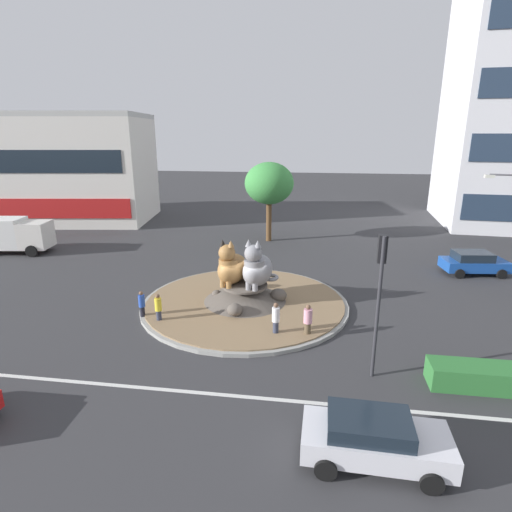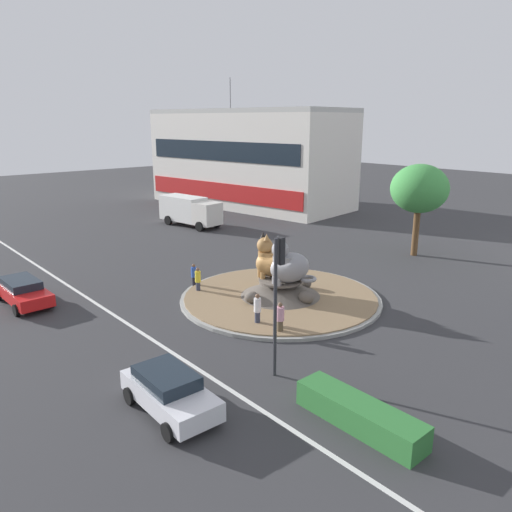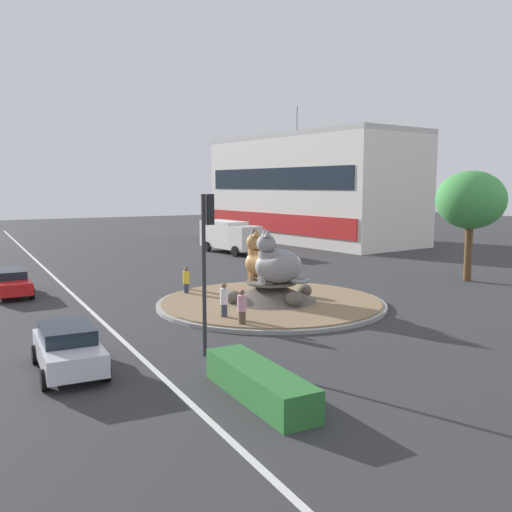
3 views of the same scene
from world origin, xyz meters
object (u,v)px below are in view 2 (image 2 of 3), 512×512
object	(u,v)px
cat_statue_grey	(288,266)
shophouse_block	(250,158)
pedestrian_yellow_shirt	(198,280)
hatchback_near_shophouse	(23,291)
cat_statue_tabby	(273,260)
parked_car_right	(169,391)
pedestrian_blue_shirt	(194,275)
pedestrian_pink_shirt	(280,318)
traffic_light_mast	(278,282)
pedestrian_white_shirt	(257,309)
broadleaf_tree_behind_island	(419,189)
delivery_box_truck	(190,210)

from	to	relation	value
cat_statue_grey	shophouse_block	bearing A→B (deg)	-113.16
pedestrian_yellow_shirt	hatchback_near_shophouse	distance (m)	9.70
cat_statue_tabby	pedestrian_yellow_shirt	bearing A→B (deg)	-28.87
cat_statue_tabby	parked_car_right	distance (m)	12.54
pedestrian_blue_shirt	hatchback_near_shophouse	xyz separation A→B (m)	(-4.06, -8.67, -0.06)
parked_car_right	shophouse_block	bearing A→B (deg)	137.58
shophouse_block	pedestrian_yellow_shirt	bearing A→B (deg)	-53.79
pedestrian_blue_shirt	pedestrian_pink_shirt	world-z (taller)	pedestrian_pink_shirt
traffic_light_mast	pedestrian_white_shirt	distance (m)	5.66
pedestrian_yellow_shirt	parked_car_right	size ratio (longest dim) A/B	0.38
shophouse_block	cat_statue_tabby	bearing A→B (deg)	-46.04
pedestrian_yellow_shirt	shophouse_block	bearing A→B (deg)	82.32
cat_statue_grey	traffic_light_mast	xyz separation A→B (m)	(5.44, -5.98, 1.72)
traffic_light_mast	pedestrian_yellow_shirt	size ratio (longest dim) A/B	3.50
cat_statue_grey	shophouse_block	world-z (taller)	shophouse_block
broadleaf_tree_behind_island	pedestrian_pink_shirt	xyz separation A→B (m)	(3.83, -17.72, -4.15)
pedestrian_yellow_shirt	parked_car_right	bearing A→B (deg)	-91.19
hatchback_near_shophouse	parked_car_right	size ratio (longest dim) A/B	1.14
broadleaf_tree_behind_island	hatchback_near_shophouse	world-z (taller)	broadleaf_tree_behind_island
traffic_light_mast	hatchback_near_shophouse	bearing A→B (deg)	108.54
pedestrian_white_shirt	traffic_light_mast	bearing A→B (deg)	-99.77
pedestrian_white_shirt	pedestrian_pink_shirt	xyz separation A→B (m)	(1.47, 0.13, -0.05)
delivery_box_truck	pedestrian_blue_shirt	bearing A→B (deg)	-40.93
cat_statue_tabby	hatchback_near_shophouse	world-z (taller)	cat_statue_tabby
cat_statue_tabby	pedestrian_pink_shirt	distance (m)	5.63
pedestrian_pink_shirt	parked_car_right	bearing A→B (deg)	-0.83
cat_statue_tabby	shophouse_block	size ratio (longest dim) A/B	0.10
delivery_box_truck	traffic_light_mast	bearing A→B (deg)	-35.04
shophouse_block	hatchback_near_shophouse	distance (m)	35.99
hatchback_near_shophouse	pedestrian_blue_shirt	bearing A→B (deg)	63.58
pedestrian_pink_shirt	hatchback_near_shophouse	xyz separation A→B (m)	(-12.46, -7.87, -0.12)
cat_statue_grey	pedestrian_pink_shirt	distance (m)	4.55
cat_statue_grey	pedestrian_yellow_shirt	distance (m)	5.54
pedestrian_white_shirt	parked_car_right	size ratio (longest dim) A/B	0.41
traffic_light_mast	pedestrian_pink_shirt	world-z (taller)	traffic_light_mast
broadleaf_tree_behind_island	pedestrian_blue_shirt	xyz separation A→B (m)	(-4.57, -16.92, -4.21)
cat_statue_tabby	delivery_box_truck	size ratio (longest dim) A/B	0.37
shophouse_block	hatchback_near_shophouse	size ratio (longest dim) A/B	5.23
pedestrian_yellow_shirt	delivery_box_truck	xyz separation A→B (m)	(-16.65, 10.52, 0.69)
cat_statue_grey	delivery_box_truck	size ratio (longest dim) A/B	0.39
cat_statue_tabby	cat_statue_grey	world-z (taller)	cat_statue_grey
hatchback_near_shophouse	delivery_box_truck	size ratio (longest dim) A/B	0.69
pedestrian_yellow_shirt	traffic_light_mast	bearing A→B (deg)	-69.02
traffic_light_mast	parked_car_right	bearing A→B (deg)	172.69
broadleaf_tree_behind_island	pedestrian_yellow_shirt	bearing A→B (deg)	-101.52
cat_statue_grey	pedestrian_pink_shirt	world-z (taller)	cat_statue_grey
hatchback_near_shophouse	delivery_box_truck	bearing A→B (deg)	120.26
traffic_light_mast	hatchback_near_shophouse	xyz separation A→B (m)	(-15.06, -5.20, -3.16)
shophouse_block	broadleaf_tree_behind_island	world-z (taller)	shophouse_block
cat_statue_grey	pedestrian_yellow_shirt	bearing A→B (deg)	-43.64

